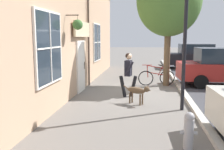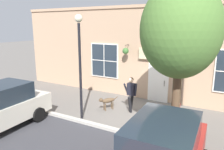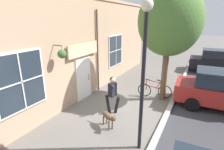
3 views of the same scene
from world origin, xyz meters
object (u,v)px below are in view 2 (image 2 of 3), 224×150
leaning_bicycle (179,125)px  fire_hydrant (41,98)px  street_lamp (80,52)px  street_tree_by_curb (180,32)px  pedestrian_walking (131,91)px  dog_on_leash (107,101)px

leaning_bicycle → fire_hydrant: 6.84m
street_lamp → street_tree_by_curb: bearing=91.9°
street_tree_by_curb → leaning_bicycle: size_ratio=3.17×
pedestrian_walking → street_tree_by_curb: street_tree_by_curb is taller
pedestrian_walking → dog_on_leash: pedestrian_walking is taller
street_tree_by_curb → fire_hydrant: (-0.13, -6.74, -3.37)m
fire_hydrant → street_lamp: bearing=84.6°
street_lamp → fire_hydrant: bearing=-95.4°
leaning_bicycle → fire_hydrant: leaning_bicycle is taller
street_lamp → fire_hydrant: (-0.26, -2.78, -2.53)m
pedestrian_walking → fire_hydrant: bearing=-70.6°
pedestrian_walking → fire_hydrant: pedestrian_walking is taller
street_lamp → fire_hydrant: 3.77m
fire_hydrant → leaning_bicycle: bearing=93.0°
pedestrian_walking → street_lamp: size_ratio=0.38×
dog_on_leash → fire_hydrant: (1.13, -3.27, -0.06)m
fire_hydrant → dog_on_leash: bearing=109.0°
street_lamp → fire_hydrant: street_lamp is taller
street_tree_by_curb → leaning_bicycle: 3.42m
street_tree_by_curb → street_lamp: (0.13, -3.96, -0.84)m
pedestrian_walking → leaning_bicycle: bearing=65.2°
dog_on_leash → street_lamp: size_ratio=0.22×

